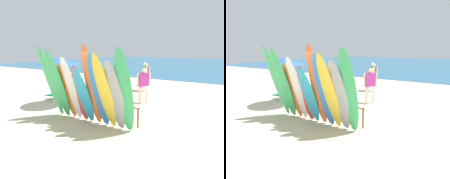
# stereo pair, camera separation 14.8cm
# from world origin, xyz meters

# --- Properties ---
(ground) EXTENTS (60.00, 60.00, 0.00)m
(ground) POSITION_xyz_m (0.00, 14.00, 0.00)
(ground) COLOR beige
(ocean_water) EXTENTS (60.00, 40.00, 0.02)m
(ocean_water) POSITION_xyz_m (0.00, 30.62, 0.01)
(ocean_water) COLOR #235B7F
(ocean_water) RESTS_ON ground
(surfboard_rack) EXTENTS (3.42, 0.07, 0.70)m
(surfboard_rack) POSITION_xyz_m (0.00, 0.00, 0.56)
(surfboard_rack) COLOR brown
(surfboard_rack) RESTS_ON ground
(surfboard_green_0) EXTENTS (0.57, 1.04, 2.71)m
(surfboard_green_0) POSITION_xyz_m (-1.52, -0.79, 1.36)
(surfboard_green_0) COLOR #38B266
(surfboard_green_0) RESTS_ON ground
(surfboard_green_1) EXTENTS (0.59, 1.09, 2.59)m
(surfboard_green_1) POSITION_xyz_m (-1.14, -0.80, 1.30)
(surfboard_green_1) COLOR #38B266
(surfboard_green_1) RESTS_ON ground
(surfboard_orange_2) EXTENTS (0.56, 0.82, 2.14)m
(surfboard_orange_2) POSITION_xyz_m (-0.91, -0.61, 1.07)
(surfboard_orange_2) COLOR orange
(surfboard_orange_2) RESTS_ON ground
(surfboard_white_3) EXTENTS (0.57, 0.88, 2.35)m
(surfboard_white_3) POSITION_xyz_m (-0.62, -0.67, 1.17)
(surfboard_white_3) COLOR white
(surfboard_white_3) RESTS_ON ground
(surfboard_red_4) EXTENTS (0.53, 0.77, 2.07)m
(surfboard_red_4) POSITION_xyz_m (-0.27, -0.62, 1.04)
(surfboard_red_4) COLOR #D13D42
(surfboard_red_4) RESTS_ON ground
(surfboard_teal_5) EXTENTS (0.55, 0.89, 2.03)m
(surfboard_teal_5) POSITION_xyz_m (-0.04, -0.70, 1.02)
(surfboard_teal_5) COLOR #289EC6
(surfboard_teal_5) RESTS_ON ground
(surfboard_orange_6) EXTENTS (0.53, 0.98, 2.74)m
(surfboard_orange_6) POSITION_xyz_m (0.33, -0.72, 1.37)
(surfboard_orange_6) COLOR orange
(surfboard_orange_6) RESTS_ON ground
(surfboard_blue_7) EXTENTS (0.63, 0.93, 2.50)m
(surfboard_blue_7) POSITION_xyz_m (0.60, -0.72, 1.25)
(surfboard_blue_7) COLOR #337AD1
(surfboard_blue_7) RESTS_ON ground
(surfboard_yellow_8) EXTENTS (0.52, 1.13, 2.50)m
(surfboard_yellow_8) POSITION_xyz_m (0.90, -0.83, 1.25)
(surfboard_yellow_8) COLOR yellow
(surfboard_yellow_8) RESTS_ON ground
(surfboard_grey_9) EXTENTS (0.57, 0.97, 2.32)m
(surfboard_grey_9) POSITION_xyz_m (1.22, -0.76, 1.16)
(surfboard_grey_9) COLOR #999EA3
(surfboard_grey_9) RESTS_ON ground
(surfboard_green_10) EXTENTS (0.58, 1.01, 2.66)m
(surfboard_green_10) POSITION_xyz_m (1.56, -0.78, 1.33)
(surfboard_green_10) COLOR #38B266
(surfboard_green_10) RESTS_ON ground
(beachgoer_near_rack) EXTENTS (0.46, 0.54, 1.76)m
(beachgoer_near_rack) POSITION_xyz_m (-0.50, 5.62, 1.01)
(beachgoer_near_rack) COLOR beige
(beachgoer_near_rack) RESTS_ON ground
(beachgoer_photographing) EXTENTS (0.54, 0.43, 1.69)m
(beachgoer_photographing) POSITION_xyz_m (0.56, 2.94, 0.97)
(beachgoer_photographing) COLOR beige
(beachgoer_photographing) RESTS_ON ground
(beachgoer_midbeach) EXTENTS (0.58, 0.29, 1.56)m
(beachgoer_midbeach) POSITION_xyz_m (-1.16, 7.42, 0.90)
(beachgoer_midbeach) COLOR beige
(beachgoer_midbeach) RESTS_ON ground
(beach_chair_red) EXTENTS (0.51, 0.75, 0.79)m
(beach_chair_red) POSITION_xyz_m (-3.61, 1.17, 0.42)
(beach_chair_red) COLOR #B7B7BC
(beach_chair_red) RESTS_ON ground
(beach_chair_blue) EXTENTS (0.70, 0.82, 0.81)m
(beach_chair_blue) POSITION_xyz_m (-3.18, 2.50, 0.43)
(beach_chair_blue) COLOR #B7B7BC
(beach_chair_blue) RESTS_ON ground
(beach_umbrella) EXTENTS (1.80, 1.80, 2.20)m
(beach_umbrella) POSITION_xyz_m (-2.50, 0.53, 2.04)
(beach_umbrella) COLOR silver
(beach_umbrella) RESTS_ON ground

